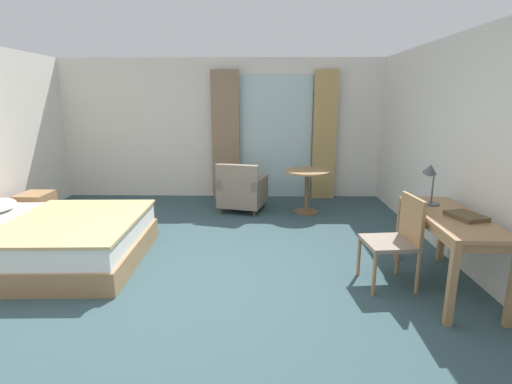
% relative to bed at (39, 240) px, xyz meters
% --- Properties ---
extents(ground, '(6.52, 7.96, 0.10)m').
position_rel_bed_xyz_m(ground, '(1.76, -0.54, -0.32)').
color(ground, '#334C51').
extents(wall_back, '(6.12, 0.12, 2.54)m').
position_rel_bed_xyz_m(wall_back, '(1.76, 3.19, 1.00)').
color(wall_back, silver).
rests_on(wall_back, ground).
extents(wall_right, '(0.12, 7.56, 2.54)m').
position_rel_bed_xyz_m(wall_right, '(4.76, -0.54, 1.00)').
color(wall_right, silver).
rests_on(wall_right, ground).
extents(balcony_glass_door, '(1.36, 0.02, 2.23)m').
position_rel_bed_xyz_m(balcony_glass_door, '(2.74, 3.11, 0.85)').
color(balcony_glass_door, silver).
rests_on(balcony_glass_door, ground).
extents(curtain_panel_left, '(0.50, 0.10, 2.32)m').
position_rel_bed_xyz_m(curtain_panel_left, '(1.84, 3.01, 0.89)').
color(curtain_panel_left, '#897056').
rests_on(curtain_panel_left, ground).
extents(curtain_panel_right, '(0.42, 0.10, 2.32)m').
position_rel_bed_xyz_m(curtain_panel_right, '(3.64, 3.01, 0.89)').
color(curtain_panel_right, tan).
rests_on(curtain_panel_right, ground).
extents(bed, '(2.22, 1.80, 1.01)m').
position_rel_bed_xyz_m(bed, '(0.00, 0.00, 0.00)').
color(bed, '#9E754C').
rests_on(bed, ground).
extents(nightstand, '(0.41, 0.49, 0.48)m').
position_rel_bed_xyz_m(nightstand, '(-0.81, 1.33, -0.03)').
color(nightstand, '#9E754C').
rests_on(nightstand, ground).
extents(writing_desk, '(0.58, 1.41, 0.75)m').
position_rel_bed_xyz_m(writing_desk, '(4.31, -0.54, 0.39)').
color(writing_desk, '#9E754C').
rests_on(writing_desk, ground).
extents(desk_chair, '(0.51, 0.51, 0.91)m').
position_rel_bed_xyz_m(desk_chair, '(3.85, -0.46, 0.24)').
color(desk_chair, gray).
rests_on(desk_chair, ground).
extents(desk_lamp, '(0.17, 0.29, 0.43)m').
position_rel_bed_xyz_m(desk_lamp, '(4.28, -0.08, 0.76)').
color(desk_lamp, '#4C4C51').
rests_on(desk_lamp, writing_desk).
extents(closed_book, '(0.32, 0.38, 0.04)m').
position_rel_bed_xyz_m(closed_book, '(4.39, -0.64, 0.50)').
color(closed_book, brown).
rests_on(closed_book, writing_desk).
extents(armchair_by_window, '(0.84, 0.86, 0.82)m').
position_rel_bed_xyz_m(armchair_by_window, '(2.18, 2.12, 0.07)').
color(armchair_by_window, gray).
rests_on(armchair_by_window, ground).
extents(round_cafe_table, '(0.73, 0.73, 0.70)m').
position_rel_bed_xyz_m(round_cafe_table, '(3.24, 2.04, 0.25)').
color(round_cafe_table, '#9E754C').
rests_on(round_cafe_table, ground).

